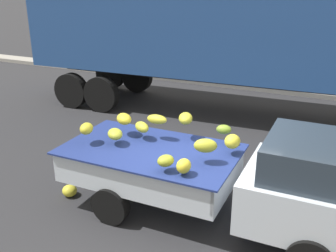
% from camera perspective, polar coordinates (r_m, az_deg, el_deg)
% --- Properties ---
extents(ground, '(220.00, 220.00, 0.00)m').
position_cam_1_polar(ground, '(6.83, 3.32, -13.05)').
color(ground, '#28282B').
extents(curb_strip, '(80.00, 0.80, 0.16)m').
position_cam_1_polar(curb_strip, '(14.60, 16.39, 5.20)').
color(curb_strip, gray).
rests_on(curb_strip, ground).
extents(pickup_truck, '(5.27, 1.83, 1.70)m').
position_cam_1_polar(pickup_truck, '(6.16, 15.19, -8.23)').
color(pickup_truck, silver).
rests_on(pickup_truck, ground).
extents(semi_trailer, '(12.11, 3.18, 3.95)m').
position_cam_1_polar(semi_trailer, '(11.25, 9.02, 14.14)').
color(semi_trailer, navy).
rests_on(semi_trailer, ground).
extents(fallen_banana_bunch_near_tailgate, '(0.38, 0.37, 0.22)m').
position_cam_1_polar(fallen_banana_bunch_near_tailgate, '(7.55, -14.25, -9.19)').
color(fallen_banana_bunch_near_tailgate, gold).
rests_on(fallen_banana_bunch_near_tailgate, ground).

